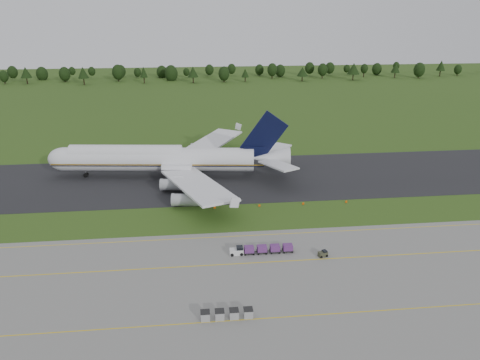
{
  "coord_description": "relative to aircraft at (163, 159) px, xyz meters",
  "views": [
    {
      "loc": [
        -11.75,
        -104.2,
        49.25
      ],
      "look_at": [
        -0.42,
        2.0,
        9.1
      ],
      "focal_mm": 35.0,
      "sensor_mm": 36.0,
      "label": 1
    }
  ],
  "objects": [
    {
      "name": "apron",
      "position": [
        20.48,
        -65.06,
        -5.87
      ],
      "size": [
        300.0,
        52.0,
        0.06
      ],
      "primitive_type": "cube",
      "color": "slate",
      "rests_on": "ground"
    },
    {
      "name": "edge_markers",
      "position": [
        31.37,
        -25.07,
        -5.63
      ],
      "size": [
        35.41,
        0.3,
        0.6
      ],
      "color": "#E45107",
      "rests_on": "ground"
    },
    {
      "name": "utility_cart",
      "position": [
        34.98,
        -51.96,
        -5.34
      ],
      "size": [
        2.08,
        1.54,
        1.02
      ],
      "color": "#383A28",
      "rests_on": "apron"
    },
    {
      "name": "aircraft",
      "position": [
        0.0,
        0.0,
        0.0
      ],
      "size": [
        73.83,
        71.31,
        20.67
      ],
      "color": "white",
      "rests_on": "ground"
    },
    {
      "name": "tree_line",
      "position": [
        14.4,
        189.71,
        0.26
      ],
      "size": [
        526.89,
        22.06,
        11.71
      ],
      "color": "black",
      "rests_on": "ground"
    },
    {
      "name": "uld_row",
      "position": [
        13.44,
        -70.32,
        -5.06
      ],
      "size": [
        8.78,
        1.58,
        1.56
      ],
      "color": "#969696",
      "rests_on": "apron"
    },
    {
      "name": "ground",
      "position": [
        20.48,
        -31.06,
        -5.9
      ],
      "size": [
        600.0,
        600.0,
        0.0
      ],
      "primitive_type": "plane",
      "color": "#2D4C17",
      "rests_on": "ground"
    },
    {
      "name": "apron_markings",
      "position": [
        20.48,
        -58.04,
        -5.84
      ],
      "size": [
        300.0,
        30.2,
        0.01
      ],
      "color": "yellow",
      "rests_on": "apron"
    },
    {
      "name": "taxiway",
      "position": [
        20.48,
        -3.06,
        -5.86
      ],
      "size": [
        300.0,
        40.0,
        0.08
      ],
      "primitive_type": "cube",
      "color": "black",
      "rests_on": "ground"
    },
    {
      "name": "baggage_train",
      "position": [
        22.26,
        -49.21,
        -4.97
      ],
      "size": [
        13.46,
        1.72,
        1.66
      ],
      "color": "silver",
      "rests_on": "apron"
    }
  ]
}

